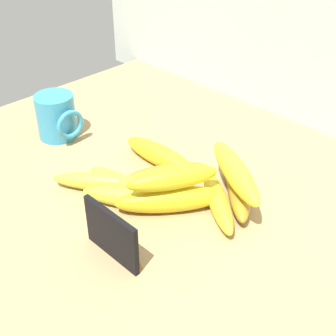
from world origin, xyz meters
The scene contains 13 objects.
counter_top centered at (0.00, 0.00, 1.50)cm, with size 110.00×76.00×3.00cm, color #A28357.
chalkboard_sign centered at (1.62, -17.14, 6.86)cm, with size 11.00×1.80×8.40cm.
coffee_mug centered at (-33.72, -2.89, 7.62)cm, with size 9.51×8.01×9.24cm.
banana_0 centered at (-4.67, -7.29, 4.87)cm, with size 18.42×3.74×3.74cm, color gold.
banana_1 centered at (-11.44, -7.55, 4.72)cm, with size 20.02×3.44×3.44cm, color gold.
banana_2 centered at (-6.37, 1.93, 4.63)cm, with size 15.46×3.27×3.27cm, color #AB7020.
banana_3 centered at (-11.05, 4.72, 5.03)cm, with size 17.35×4.05×4.05cm, color yellow.
banana_4 centered at (-0.18, -3.60, 5.18)cm, with size 18.46×4.36×4.36cm, color yellow.
banana_5 centered at (5.26, 2.37, 4.61)cm, with size 17.24×3.22×3.22cm, color yellow.
banana_6 centered at (5.42, 7.63, 4.88)cm, with size 19.05×3.77×3.77cm, color #A67A21.
banana_7 centered at (-8.29, -5.99, 4.70)cm, with size 17.40×3.40×3.40cm, color gold.
banana_8 centered at (-0.20, -3.14, 9.27)cm, with size 15.32×3.82×3.82cm, color yellow.
banana_9 centered at (5.55, 6.22, 8.71)cm, with size 18.86×3.89×3.89cm, color yellow.
Camera 1 is at (42.75, -46.55, 52.94)cm, focal length 49.76 mm.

